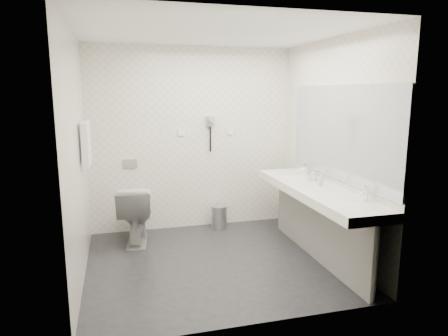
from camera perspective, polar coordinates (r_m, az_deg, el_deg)
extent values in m
plane|color=#232327|center=(4.71, -1.33, -13.09)|extent=(2.80, 2.80, 0.00)
plane|color=white|center=(4.35, -1.48, 18.66)|extent=(2.80, 2.80, 0.00)
plane|color=white|center=(5.61, -4.53, 4.05)|extent=(2.80, 0.00, 2.80)
plane|color=white|center=(3.12, 4.22, -1.32)|extent=(2.80, 0.00, 2.80)
plane|color=white|center=(4.25, -20.06, 1.28)|extent=(0.00, 2.60, 2.60)
plane|color=white|center=(4.87, 14.84, 2.70)|extent=(0.00, 2.60, 2.60)
cube|color=white|center=(4.65, 12.84, -3.22)|extent=(0.55, 2.20, 0.10)
cube|color=gray|center=(4.78, 12.89, -8.15)|extent=(0.03, 2.15, 0.75)
cylinder|color=silver|center=(3.97, 20.43, -12.55)|extent=(0.06, 0.06, 0.75)
cylinder|color=silver|center=(5.69, 8.28, -4.93)|extent=(0.06, 0.06, 0.75)
cube|color=#B2BCC6|center=(4.67, 16.01, 4.78)|extent=(0.02, 2.20, 1.05)
ellipsoid|color=white|center=(4.10, 17.08, -4.82)|extent=(0.40, 0.31, 0.05)
ellipsoid|color=white|center=(5.21, 9.55, -1.21)|extent=(0.40, 0.31, 0.05)
cylinder|color=silver|center=(4.18, 19.42, -3.38)|extent=(0.04, 0.04, 0.15)
cylinder|color=silver|center=(5.28, 11.50, -0.13)|extent=(0.04, 0.04, 0.15)
imported|color=silver|center=(4.81, 13.43, -1.59)|extent=(0.05, 0.05, 0.10)
imported|color=silver|center=(4.69, 13.42, -1.67)|extent=(0.05, 0.05, 0.13)
cylinder|color=silver|center=(4.97, 13.10, -1.08)|extent=(0.07, 0.07, 0.11)
cylinder|color=silver|center=(4.98, 12.15, -0.99)|extent=(0.08, 0.08, 0.12)
imported|color=white|center=(5.27, -12.36, -6.31)|extent=(0.51, 0.79, 0.76)
cube|color=#B2B5BA|center=(5.55, -13.11, 0.60)|extent=(0.18, 0.02, 0.12)
cylinder|color=#B2B5BA|center=(5.73, -0.71, -6.99)|extent=(0.28, 0.28, 0.31)
cylinder|color=#B2B5BA|center=(5.68, -0.72, -5.42)|extent=(0.22, 0.22, 0.02)
cylinder|color=silver|center=(4.76, -19.14, 5.92)|extent=(0.02, 0.62, 0.02)
cube|color=white|center=(4.64, -18.97, 3.09)|extent=(0.07, 0.24, 0.48)
cube|color=white|center=(4.92, -18.76, 3.50)|extent=(0.07, 0.24, 0.48)
cube|color=#98999D|center=(5.61, -1.98, 6.64)|extent=(0.10, 0.04, 0.14)
cylinder|color=#98999D|center=(5.54, -1.82, 6.90)|extent=(0.08, 0.14, 0.08)
cylinder|color=black|center=(5.62, -1.93, 4.08)|extent=(0.02, 0.02, 0.35)
cube|color=white|center=(5.57, -6.05, 5.00)|extent=(0.09, 0.02, 0.09)
cube|color=white|center=(5.72, 0.93, 5.21)|extent=(0.09, 0.02, 0.09)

